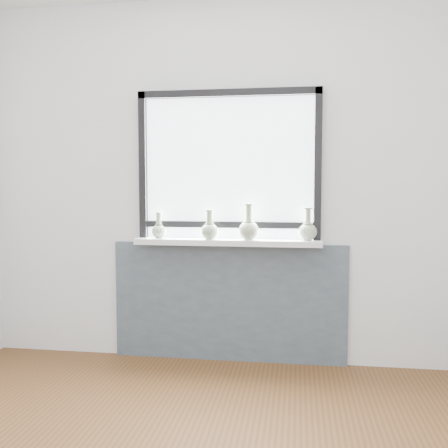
# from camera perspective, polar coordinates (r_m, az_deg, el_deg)

# --- Properties ---
(back_wall) EXTENTS (3.60, 0.02, 2.60)m
(back_wall) POSITION_cam_1_polar(r_m,az_deg,el_deg) (3.60, 0.61, 4.76)
(back_wall) COLOR silver
(back_wall) RESTS_ON ground
(apron_panel) EXTENTS (1.70, 0.03, 0.86)m
(apron_panel) POSITION_cam_1_polar(r_m,az_deg,el_deg) (3.67, 0.53, -8.94)
(apron_panel) COLOR #4C5966
(apron_panel) RESTS_ON ground
(windowsill) EXTENTS (1.32, 0.18, 0.04)m
(windowsill) POSITION_cam_1_polar(r_m,az_deg,el_deg) (3.53, 0.38, -2.07)
(windowsill) COLOR silver
(windowsill) RESTS_ON apron_panel
(window) EXTENTS (1.30, 0.06, 1.05)m
(window) POSITION_cam_1_polar(r_m,az_deg,el_deg) (3.57, 0.53, 7.03)
(window) COLOR black
(window) RESTS_ON windowsill
(vase_a) EXTENTS (0.11, 0.11, 0.19)m
(vase_a) POSITION_cam_1_polar(r_m,az_deg,el_deg) (3.63, -7.45, -0.63)
(vase_a) COLOR #A2B692
(vase_a) RESTS_ON windowsill
(vase_b) EXTENTS (0.12, 0.12, 0.21)m
(vase_b) POSITION_cam_1_polar(r_m,az_deg,el_deg) (3.51, -1.66, -0.61)
(vase_b) COLOR #A2B692
(vase_b) RESTS_ON windowsill
(vase_c) EXTENTS (0.14, 0.14, 0.25)m
(vase_c) POSITION_cam_1_polar(r_m,az_deg,el_deg) (3.48, 2.85, -0.48)
(vase_c) COLOR #A2B692
(vase_c) RESTS_ON windowsill
(vase_d) EXTENTS (0.13, 0.13, 0.23)m
(vase_d) POSITION_cam_1_polar(r_m,az_deg,el_deg) (3.49, 9.54, -0.66)
(vase_d) COLOR #A2B692
(vase_d) RESTS_ON windowsill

